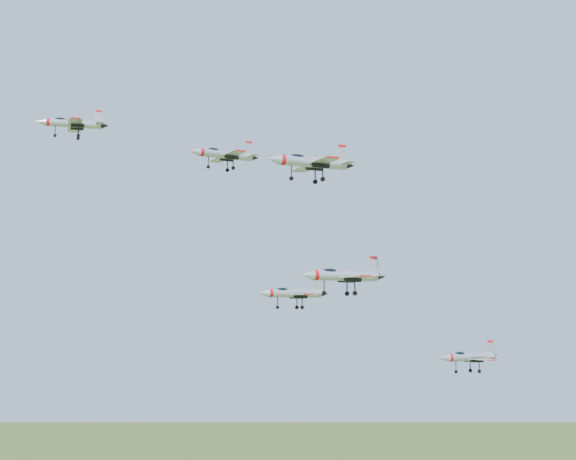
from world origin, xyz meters
name	(u,v)px	position (x,y,z in m)	size (l,w,h in m)	color
jet_lead	(72,123)	(-25.48, 8.07, 159.37)	(10.72, 8.94, 2.87)	#B4BAC2
jet_left_high	(224,154)	(-2.63, 4.82, 155.96)	(12.02, 9.97, 3.21)	#B4BAC2
jet_right_high	(311,162)	(2.72, -15.61, 151.50)	(13.12, 10.76, 3.52)	#B4BAC2
jet_left_low	(293,293)	(8.72, 3.76, 134.40)	(12.01, 9.89, 3.22)	#B4BAC2
jet_right_low	(343,276)	(11.34, -8.24, 136.68)	(13.91, 11.43, 3.73)	#B4BAC2
jet_trail	(469,357)	(34.59, -6.45, 124.40)	(11.99, 9.90, 3.21)	#B4BAC2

